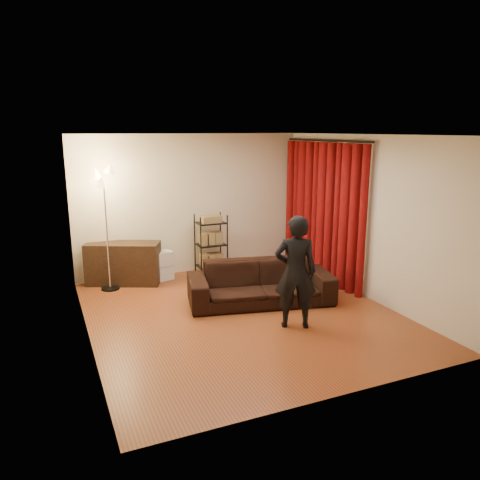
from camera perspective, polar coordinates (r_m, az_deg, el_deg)
name	(u,v)px	position (r m, az deg, el deg)	size (l,w,h in m)	color
floor	(242,314)	(7.30, 0.21, -9.01)	(5.00, 5.00, 0.00)	brown
ceiling	(242,135)	(6.75, 0.23, 12.70)	(5.00, 5.00, 0.00)	white
wall_back	(191,204)	(9.21, -6.02, 4.36)	(5.00, 5.00, 0.00)	beige
wall_front	(342,276)	(4.79, 12.30, -4.30)	(5.00, 5.00, 0.00)	beige
wall_left	(82,243)	(6.36, -18.68, -0.31)	(5.00, 5.00, 0.00)	beige
wall_right	(366,217)	(8.05, 15.09, 2.68)	(5.00, 5.00, 0.00)	beige
curtain_rod	(326,140)	(8.78, 10.44, 11.85)	(0.04, 0.04, 2.65)	black
curtain	(322,212)	(8.89, 9.98, 3.42)	(0.22, 2.65, 2.55)	#6E0707
sofa	(261,283)	(7.65, 2.52, -5.25)	(2.33, 0.91, 0.68)	black
person	(295,272)	(6.64, 6.78, -3.91)	(0.60, 0.39, 1.63)	black
media_cabinet	(123,263)	(8.84, -14.03, -2.76)	(1.32, 0.49, 0.77)	#322013
storage_boxes	(163,266)	(8.93, -9.34, -3.09)	(0.33, 0.27, 0.55)	beige
wire_shelf	(211,245)	(9.11, -3.55, -0.56)	(0.54, 0.38, 1.18)	black
floor_lamp	(107,230)	(8.41, -15.95, 1.17)	(0.39, 0.39, 2.15)	silver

